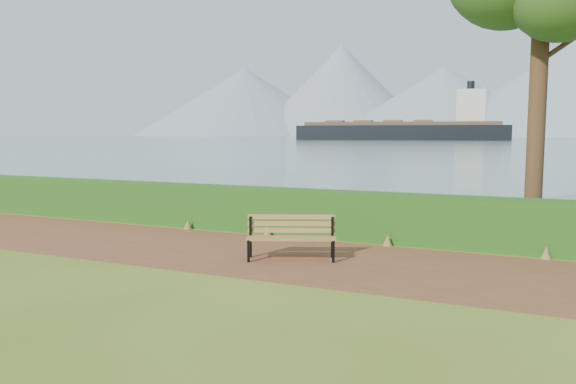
% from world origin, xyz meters
% --- Properties ---
extents(ground, '(140.00, 140.00, 0.00)m').
position_xyz_m(ground, '(0.00, 0.00, 0.00)').
color(ground, '#47611B').
rests_on(ground, ground).
extents(path, '(40.00, 3.40, 0.01)m').
position_xyz_m(path, '(0.00, 0.30, 0.01)').
color(path, brown).
rests_on(path, ground).
extents(hedge, '(32.00, 0.85, 1.00)m').
position_xyz_m(hedge, '(0.00, 2.60, 0.50)').
color(hedge, '#164112').
rests_on(hedge, ground).
extents(water, '(700.00, 510.00, 0.00)m').
position_xyz_m(water, '(0.00, 260.00, 0.01)').
color(water, '#445D6E').
rests_on(water, ground).
extents(mountains, '(585.00, 190.00, 70.00)m').
position_xyz_m(mountains, '(-9.17, 406.05, 27.70)').
color(mountains, slate).
rests_on(mountains, ground).
extents(bench, '(1.64, 1.04, 0.80)m').
position_xyz_m(bench, '(0.31, 0.18, 0.46)').
color(bench, black).
rests_on(bench, ground).
extents(cargo_ship, '(66.58, 20.63, 19.97)m').
position_xyz_m(cargo_ship, '(-35.04, 169.84, 2.98)').
color(cargo_ship, black).
rests_on(cargo_ship, ground).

